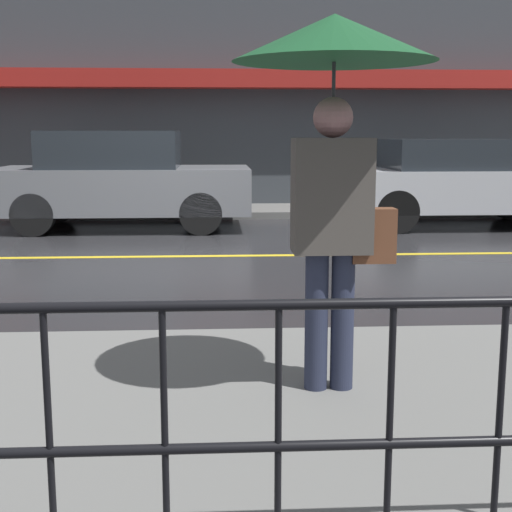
# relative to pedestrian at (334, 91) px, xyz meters

# --- Properties ---
(ground_plane) EXTENTS (80.00, 80.00, 0.00)m
(ground_plane) POSITION_rel_pedestrian_xyz_m (-1.00, 5.17, -1.77)
(ground_plane) COLOR #262628
(sidewalk_near) EXTENTS (28.00, 3.13, 0.13)m
(sidewalk_near) POSITION_rel_pedestrian_xyz_m (-1.00, -0.30, -1.71)
(sidewalk_near) COLOR #60605E
(sidewalk_near) RESTS_ON ground_plane
(sidewalk_far) EXTENTS (28.00, 1.68, 0.13)m
(sidewalk_far) POSITION_rel_pedestrian_xyz_m (-1.00, 9.92, -1.71)
(sidewalk_far) COLOR #60605E
(sidewalk_far) RESTS_ON ground_plane
(lane_marking) EXTENTS (25.20, 0.12, 0.01)m
(lane_marking) POSITION_rel_pedestrian_xyz_m (-1.00, 5.17, -1.77)
(lane_marking) COLOR gold
(lane_marking) RESTS_ON ground_plane
(building_storefront) EXTENTS (28.00, 0.85, 6.84)m
(building_storefront) POSITION_rel_pedestrian_xyz_m (-1.00, 10.88, 1.60)
(building_storefront) COLOR #383D42
(building_storefront) RESTS_ON ground_plane
(railing_foreground) EXTENTS (12.00, 0.04, 0.90)m
(railing_foreground) POSITION_rel_pedestrian_xyz_m (-1.00, -1.61, -1.08)
(railing_foreground) COLOR black
(railing_foreground) RESTS_ON sidewalk_near
(pedestrian) EXTENTS (1.08, 1.08, 2.04)m
(pedestrian) POSITION_rel_pedestrian_xyz_m (0.00, 0.00, 0.00)
(pedestrian) COLOR #23283D
(pedestrian) RESTS_ON sidewalk_near
(car_grey) EXTENTS (4.12, 1.89, 1.59)m
(car_grey) POSITION_rel_pedestrian_xyz_m (-2.18, 7.97, -0.97)
(car_grey) COLOR slate
(car_grey) RESTS_ON ground_plane
(car_silver) EXTENTS (4.07, 1.90, 1.46)m
(car_silver) POSITION_rel_pedestrian_xyz_m (3.43, 7.97, -1.02)
(car_silver) COLOR #B2B5BA
(car_silver) RESTS_ON ground_plane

